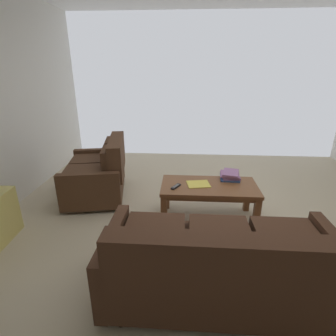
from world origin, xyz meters
TOP-DOWN VIEW (x-y plane):
  - ground_plane at (0.00, 0.00)m, footprint 5.58×5.80m
  - sofa_main at (0.10, 0.98)m, footprint 1.87×0.89m
  - loveseat_near at (1.64, -0.82)m, footprint 0.99×1.29m
  - coffee_table at (0.10, -0.24)m, footprint 1.15×0.58m
  - book_stack at (-0.18, -0.46)m, footprint 0.26×0.30m
  - tv_remote at (0.50, -0.15)m, footprint 0.12×0.16m
  - loose_magazine at (0.23, -0.25)m, footprint 0.30×0.26m

SIDE VIEW (x-z plane):
  - ground_plane at x=0.00m, z-range -0.01..0.00m
  - sofa_main at x=0.10m, z-range -0.05..0.75m
  - loveseat_near at x=1.64m, z-range -0.07..0.79m
  - coffee_table at x=0.10m, z-range 0.16..0.63m
  - loose_magazine at x=0.23m, z-range 0.47..0.48m
  - tv_remote at x=0.50m, z-range 0.47..0.49m
  - book_stack at x=-0.18m, z-range 0.47..0.56m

